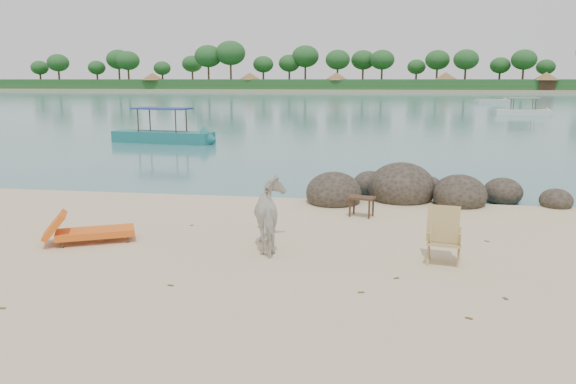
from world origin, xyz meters
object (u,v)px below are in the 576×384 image
object	(u,v)px
boulders	(409,191)
boat_near	(162,113)
lounge_chair	(95,230)
side_table	(361,208)
deck_chair	(444,238)
cow	(273,216)

from	to	relation	value
boulders	boat_near	size ratio (longest dim) A/B	1.12
lounge_chair	boat_near	bearing A→B (deg)	80.99
boat_near	boulders	bearing A→B (deg)	-39.03
boulders	boat_near	distance (m)	16.82
boulders	boat_near	bearing A→B (deg)	132.85
side_table	lounge_chair	world-z (taller)	lounge_chair
side_table	deck_chair	bearing A→B (deg)	-47.14
cow	side_table	size ratio (longest dim) A/B	2.63
side_table	lounge_chair	bearing A→B (deg)	-133.00
lounge_chair	boat_near	distance (m)	17.96
side_table	lounge_chair	size ratio (longest dim) A/B	0.32
deck_chair	boat_near	world-z (taller)	boat_near
boulders	lounge_chair	distance (m)	7.78
cow	boat_near	bearing A→B (deg)	-80.22
lounge_chair	deck_chair	world-z (taller)	deck_chair
side_table	boat_near	xyz separation A→B (m)	(-10.25, 14.32, 1.18)
cow	boat_near	size ratio (longest dim) A/B	0.26
side_table	lounge_chair	xyz separation A→B (m)	(-4.95, -2.80, 0.04)
lounge_chair	boat_near	xyz separation A→B (m)	(-5.30, 17.12, 1.14)
deck_chair	boat_near	xyz separation A→B (m)	(-11.71, 17.40, 0.95)
boulders	lounge_chair	xyz separation A→B (m)	(-6.11, -4.82, 0.02)
cow	deck_chair	size ratio (longest dim) A/B	1.60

